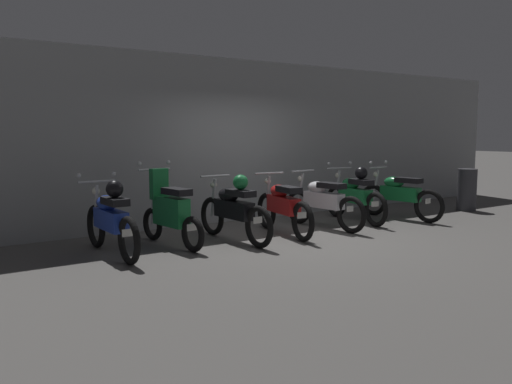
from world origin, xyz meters
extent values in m
plane|color=#565451|center=(0.00, 0.00, 0.00)|extent=(80.00, 80.00, 0.00)
cube|color=gray|center=(0.00, 2.17, 1.57)|extent=(16.00, 0.30, 3.14)
torus|color=black|center=(-2.95, 1.14, 0.33)|extent=(0.10, 0.65, 0.65)
torus|color=black|center=(-2.93, -0.16, 0.33)|extent=(0.10, 0.65, 0.65)
cube|color=#1E389E|center=(-2.94, 0.49, 0.52)|extent=(0.24, 0.84, 0.28)
ellipsoid|color=#1E389E|center=(-2.94, 0.65, 0.73)|extent=(0.27, 0.44, 0.22)
cube|color=black|center=(-2.94, 0.31, 0.80)|extent=(0.25, 0.52, 0.10)
cylinder|color=#B7BABF|center=(-2.95, 1.04, 1.02)|extent=(0.56, 0.05, 0.04)
sphere|color=#B7BABF|center=(-3.21, 1.03, 1.12)|extent=(0.07, 0.07, 0.07)
sphere|color=#B7BABF|center=(-2.69, 1.04, 1.12)|extent=(0.07, 0.07, 0.07)
cylinder|color=#B7BABF|center=(-2.95, 1.09, 0.65)|extent=(0.06, 0.16, 0.65)
sphere|color=silver|center=(-2.95, 1.09, 0.87)|extent=(0.12, 0.12, 0.12)
cube|color=white|center=(-2.93, -0.13, 0.43)|extent=(0.16, 0.01, 0.10)
sphere|color=black|center=(-2.94, 0.31, 0.97)|extent=(0.24, 0.24, 0.24)
torus|color=black|center=(-2.03, 1.17, 0.27)|extent=(0.15, 0.54, 0.53)
torus|color=black|center=(-1.89, 0.03, 0.27)|extent=(0.15, 0.54, 0.53)
cube|color=#197238|center=(-1.96, 0.60, 0.54)|extent=(0.30, 0.76, 0.44)
cube|color=#197238|center=(-2.00, 0.94, 0.94)|extent=(0.29, 0.15, 0.48)
cube|color=black|center=(-1.94, 0.44, 0.85)|extent=(0.30, 0.54, 0.10)
cylinder|color=#B7BABF|center=(-2.02, 1.08, 1.16)|extent=(0.56, 0.10, 0.04)
sphere|color=#B7BABF|center=(-2.27, 1.05, 1.26)|extent=(0.07, 0.07, 0.07)
sphere|color=#B7BABF|center=(-1.76, 1.11, 1.26)|extent=(0.07, 0.07, 0.07)
cylinder|color=#B7BABF|center=(-2.02, 1.12, 0.69)|extent=(0.07, 0.15, 0.85)
sphere|color=silver|center=(-2.02, 1.12, 1.01)|extent=(0.12, 0.12, 0.12)
cube|color=white|center=(-1.90, 0.05, 0.36)|extent=(0.16, 0.03, 0.10)
torus|color=black|center=(-1.01, 1.01, 0.33)|extent=(0.12, 0.65, 0.65)
torus|color=black|center=(-0.95, -0.29, 0.33)|extent=(0.12, 0.65, 0.65)
cube|color=black|center=(-0.98, 0.36, 0.52)|extent=(0.26, 0.84, 0.28)
ellipsoid|color=black|center=(-0.99, 0.52, 0.73)|extent=(0.28, 0.45, 0.22)
cube|color=black|center=(-0.97, 0.18, 0.80)|extent=(0.27, 0.53, 0.10)
cylinder|color=#B7BABF|center=(-1.01, 0.91, 1.02)|extent=(0.56, 0.06, 0.04)
cylinder|color=#B7BABF|center=(-1.01, 0.96, 0.65)|extent=(0.06, 0.16, 0.65)
sphere|color=silver|center=(-1.01, 0.96, 0.87)|extent=(0.12, 0.12, 0.12)
cube|color=white|center=(-0.95, -0.26, 0.43)|extent=(0.16, 0.02, 0.10)
sphere|color=#197238|center=(-0.97, 0.18, 0.97)|extent=(0.24, 0.24, 0.24)
torus|color=black|center=(0.10, 0.99, 0.33)|extent=(0.19, 0.66, 0.65)
torus|color=black|center=(-0.10, -0.29, 0.33)|extent=(0.19, 0.66, 0.65)
cube|color=red|center=(0.00, 0.35, 0.52)|extent=(0.35, 0.86, 0.28)
ellipsoid|color=red|center=(0.02, 0.50, 0.73)|extent=(0.33, 0.48, 0.22)
cube|color=black|center=(-0.03, 0.17, 0.80)|extent=(0.32, 0.55, 0.10)
cylinder|color=#B7BABF|center=(0.09, 0.89, 1.02)|extent=(0.56, 0.12, 0.04)
cylinder|color=#B7BABF|center=(0.09, 0.94, 0.65)|extent=(0.08, 0.17, 0.65)
sphere|color=silver|center=(0.09, 0.94, 0.87)|extent=(0.12, 0.12, 0.12)
cube|color=white|center=(-0.10, -0.27, 0.43)|extent=(0.16, 0.04, 0.10)
torus|color=black|center=(0.92, 1.08, 0.33)|extent=(0.15, 0.66, 0.65)
torus|color=black|center=(1.04, -0.22, 0.33)|extent=(0.15, 0.66, 0.65)
cube|color=silver|center=(0.98, 0.43, 0.52)|extent=(0.29, 0.85, 0.28)
ellipsoid|color=silver|center=(0.97, 0.59, 0.73)|extent=(0.30, 0.46, 0.22)
cube|color=black|center=(1.00, 0.25, 0.80)|extent=(0.29, 0.54, 0.10)
cylinder|color=#B7BABF|center=(0.93, 0.98, 1.02)|extent=(0.56, 0.09, 0.04)
cylinder|color=#B7BABF|center=(0.93, 1.03, 0.65)|extent=(0.07, 0.16, 0.65)
sphere|color=silver|center=(0.93, 1.03, 0.87)|extent=(0.12, 0.12, 0.12)
cube|color=white|center=(1.04, -0.19, 0.43)|extent=(0.16, 0.03, 0.10)
torus|color=black|center=(2.06, 1.26, 0.33)|extent=(0.19, 0.66, 0.65)
torus|color=black|center=(1.86, -0.02, 0.33)|extent=(0.19, 0.66, 0.65)
cube|color=#197238|center=(1.96, 0.62, 0.52)|extent=(0.35, 0.86, 0.28)
ellipsoid|color=#197238|center=(1.98, 0.78, 0.73)|extent=(0.33, 0.48, 0.22)
cube|color=black|center=(1.93, 0.44, 0.80)|extent=(0.32, 0.55, 0.10)
cylinder|color=#B7BABF|center=(2.05, 1.16, 1.02)|extent=(0.56, 0.12, 0.04)
sphere|color=#B7BABF|center=(1.79, 1.20, 1.12)|extent=(0.07, 0.07, 0.07)
sphere|color=#B7BABF|center=(2.30, 1.12, 1.12)|extent=(0.07, 0.07, 0.07)
cylinder|color=#B7BABF|center=(2.05, 1.21, 0.65)|extent=(0.08, 0.17, 0.65)
sphere|color=silver|center=(2.05, 1.21, 0.87)|extent=(0.12, 0.12, 0.12)
cube|color=white|center=(1.86, 0.01, 0.43)|extent=(0.16, 0.04, 0.10)
sphere|color=black|center=(1.93, 0.44, 0.97)|extent=(0.24, 0.24, 0.24)
torus|color=black|center=(2.86, 0.99, 0.33)|extent=(0.17, 0.66, 0.65)
torus|color=black|center=(3.02, -0.30, 0.33)|extent=(0.17, 0.66, 0.65)
cube|color=#197238|center=(2.94, 0.34, 0.52)|extent=(0.32, 0.85, 0.28)
ellipsoid|color=#197238|center=(2.92, 0.50, 0.73)|extent=(0.31, 0.47, 0.22)
cube|color=black|center=(2.96, 0.16, 0.80)|extent=(0.30, 0.54, 0.10)
cylinder|color=#B7BABF|center=(2.88, 0.89, 1.02)|extent=(0.56, 0.10, 0.04)
sphere|color=#B7BABF|center=(2.62, 0.86, 1.12)|extent=(0.07, 0.07, 0.07)
sphere|color=#B7BABF|center=(3.13, 0.92, 1.12)|extent=(0.07, 0.07, 0.07)
cylinder|color=#B7BABF|center=(2.87, 0.94, 0.65)|extent=(0.07, 0.16, 0.65)
sphere|color=silver|center=(2.87, 0.94, 0.87)|extent=(0.12, 0.12, 0.12)
cube|color=white|center=(3.01, -0.28, 0.43)|extent=(0.16, 0.03, 0.10)
cylinder|color=#38383D|center=(5.09, 0.29, 0.47)|extent=(0.41, 0.41, 0.93)
camera|label=1|loc=(-5.40, -6.74, 1.74)|focal=37.20mm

